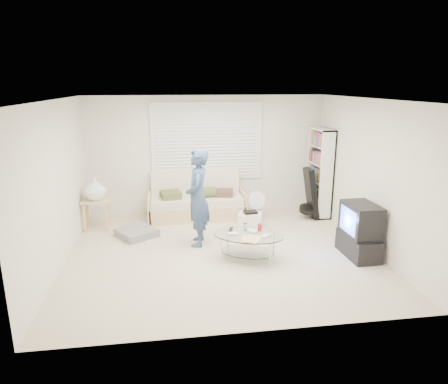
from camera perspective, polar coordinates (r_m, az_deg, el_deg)
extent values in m
plane|color=#BDAB93|center=(6.76, -0.39, -8.59)|extent=(5.00, 5.00, 0.00)
cube|color=silver|center=(8.55, -2.47, 5.27)|extent=(5.00, 0.02, 2.50)
cube|color=silver|center=(4.23, 3.73, -5.32)|extent=(5.00, 0.02, 2.50)
cube|color=silver|center=(6.52, -22.75, 0.90)|extent=(0.02, 4.50, 2.50)
cube|color=silver|center=(7.13, 19.93, 2.33)|extent=(0.02, 4.50, 2.50)
cube|color=white|center=(6.18, -0.44, 13.10)|extent=(5.00, 4.50, 0.02)
cube|color=white|center=(8.47, -2.47, 7.23)|extent=(2.32, 0.06, 1.62)
cube|color=black|center=(8.45, -2.46, 7.22)|extent=(2.20, 0.01, 1.50)
cube|color=silver|center=(8.43, -2.44, 7.19)|extent=(2.16, 0.04, 1.50)
cube|color=silver|center=(8.45, -2.46, 7.21)|extent=(2.32, 0.08, 1.62)
cube|color=tan|center=(8.38, -3.89, -2.67)|extent=(1.94, 0.78, 0.31)
cube|color=beige|center=(8.29, -3.91, -1.18)|extent=(1.86, 0.72, 0.16)
cube|color=beige|center=(8.54, -4.11, 1.32)|extent=(1.86, 0.22, 0.60)
cube|color=tan|center=(8.34, -10.58, -2.16)|extent=(0.06, 0.78, 0.54)
cube|color=tan|center=(8.47, 2.66, -1.64)|extent=(0.06, 0.78, 0.54)
cube|color=#3B4926|center=(8.21, -7.63, -0.41)|extent=(0.46, 0.46, 0.14)
cylinder|color=#3B4926|center=(8.20, -2.88, -0.02)|extent=(0.49, 0.21, 0.21)
cube|color=#402D20|center=(8.32, 0.08, -0.13)|extent=(0.41, 0.41, 0.12)
cube|color=slate|center=(7.58, -12.37, -5.69)|extent=(0.86, 0.86, 0.14)
cube|color=tan|center=(8.01, -17.82, -1.17)|extent=(0.52, 0.41, 0.04)
cube|color=tan|center=(7.99, -19.29, -3.52)|extent=(0.04, 0.04, 0.56)
cube|color=tan|center=(7.92, -16.36, -3.44)|extent=(0.04, 0.04, 0.56)
cube|color=tan|center=(8.28, -18.90, -2.83)|extent=(0.04, 0.04, 0.56)
cube|color=tan|center=(8.21, -16.07, -2.75)|extent=(0.04, 0.04, 0.56)
imported|color=white|center=(7.95, -17.96, 0.48)|extent=(0.42, 0.42, 0.43)
cube|color=white|center=(8.63, 13.54, 2.72)|extent=(0.29, 0.77, 1.84)
cube|color=black|center=(8.41, 12.33, -0.15)|extent=(0.29, 0.38, 1.05)
cylinder|color=black|center=(8.50, 11.95, -2.42)|extent=(0.38, 0.39, 0.16)
cylinder|color=white|center=(8.34, 4.55, -3.81)|extent=(0.25, 0.25, 0.03)
cylinder|color=white|center=(8.29, 4.58, -2.79)|extent=(0.03, 0.03, 0.31)
cylinder|color=white|center=(8.21, 4.61, -1.10)|extent=(0.36, 0.13, 0.36)
cylinder|color=white|center=(8.21, 4.61, -1.10)|extent=(0.10, 0.06, 0.09)
cube|color=white|center=(7.88, 3.76, -3.99)|extent=(0.53, 0.45, 0.27)
cube|color=black|center=(7.83, 3.78, -2.89)|extent=(0.27, 0.21, 0.05)
cube|color=black|center=(6.92, 18.66, -7.24)|extent=(0.45, 0.82, 0.36)
cube|color=black|center=(6.77, 18.98, -3.77)|extent=(0.47, 0.69, 0.52)
cube|color=#5D96FF|center=(6.67, 17.35, -3.91)|extent=(0.03, 0.52, 0.40)
ellipsoid|color=silver|center=(6.38, 3.45, -6.15)|extent=(1.31, 1.09, 0.02)
ellipsoid|color=silver|center=(6.49, 3.40, -8.50)|extent=(1.00, 0.83, 0.01)
cylinder|color=silver|center=(6.33, -0.47, -8.37)|extent=(0.03, 0.03, 0.39)
cylinder|color=silver|center=(6.20, 6.59, -9.02)|extent=(0.03, 0.03, 0.39)
cylinder|color=silver|center=(6.74, 0.51, -6.88)|extent=(0.03, 0.03, 0.39)
cylinder|color=silver|center=(6.61, 7.12, -7.45)|extent=(0.03, 0.03, 0.39)
cube|color=white|center=(6.33, 1.30, -6.01)|extent=(0.17, 0.12, 0.04)
cube|color=white|center=(6.45, 4.07, -5.64)|extent=(0.17, 0.18, 0.04)
cube|color=white|center=(6.28, 5.95, -6.29)|extent=(0.18, 0.17, 0.04)
cylinder|color=silver|center=(6.54, 3.05, -4.99)|extent=(0.07, 0.07, 0.11)
cylinder|color=red|center=(6.52, 5.12, -5.05)|extent=(0.07, 0.07, 0.12)
cube|color=black|center=(6.54, 1.00, -5.36)|extent=(0.09, 0.18, 0.02)
cube|color=white|center=(6.19, 4.06, -6.72)|extent=(0.36, 0.38, 0.01)
cube|color=#CFBC62|center=(6.17, 3.56, -6.68)|extent=(0.28, 0.32, 0.01)
imported|color=#344C6B|center=(6.83, -3.78, -0.79)|extent=(0.48, 0.66, 1.70)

